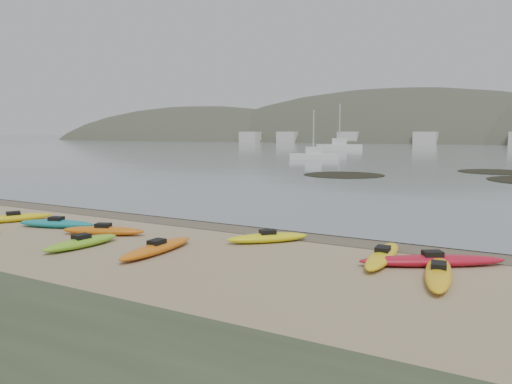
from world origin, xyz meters
The scene contains 5 objects.
ground centered at (0.00, 0.00, 0.00)m, with size 600.00×600.00×0.00m, color tan.
wet_sand centered at (0.00, -0.30, 0.00)m, with size 60.00×60.00×0.00m, color brown.
kayaks centered at (0.23, -3.97, 0.17)m, with size 23.16×10.34×0.34m.
kelp_mats centered at (5.06, 29.92, 0.03)m, with size 24.57×18.09×0.04m.
moored_boats centered at (3.06, 77.87, 0.58)m, with size 87.89×87.40×1.37m.
Camera 1 is at (10.13, -17.65, 3.96)m, focal length 35.00 mm.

